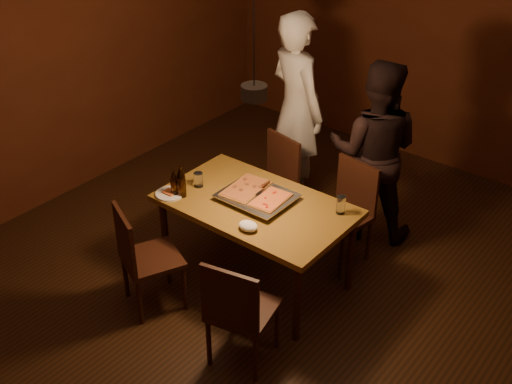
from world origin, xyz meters
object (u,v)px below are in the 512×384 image
Objects in this scene: chair_near_left at (140,251)px; pizza_tray at (257,198)px; diner_dark at (374,151)px; beer_bottle_b at (181,182)px; dining_table at (256,211)px; plate_slice at (170,193)px; beer_bottle_a at (174,183)px; chair_near_right at (237,305)px; pendant_lamp at (254,91)px; chair_far_right at (348,203)px; diner_white at (296,110)px; chair_far_left at (274,175)px.

pizza_tray is (0.46, 0.84, 0.24)m from chair_near_left.
pizza_tray is at bearing 49.56° from diner_dark.
diner_dark reaches higher than beer_bottle_b.
diner_dark reaches higher than dining_table.
beer_bottle_b is at bearing 25.95° from plate_slice.
chair_near_left is 0.60m from beer_bottle_a.
chair_near_right is 0.46× the size of pendant_lamp.
beer_bottle_a reaches higher than plate_slice.
plate_slice is (-1.02, -1.07, 0.22)m from chair_far_right.
pendant_lamp reaches higher than beer_bottle_b.
diner_dark is at bearing -166.76° from diner_white.
chair_near_left and chair_near_right have the same top height.
pendant_lamp is at bearing 13.79° from plate_slice.
chair_near_right is (0.97, -0.02, 0.00)m from chair_near_left.
chair_far_right reaches higher than pizza_tray.
plate_slice is 0.14× the size of diner_dark.
beer_bottle_a is at bearing 141.80° from chair_near_right.
chair_far_right is 1.78m from chair_near_left.
pizza_tray is (-0.02, 0.04, 0.10)m from dining_table.
chair_far_right and chair_near_right have the same top height.
chair_far_right is at bearing -167.88° from chair_far_left.
diner_white is 1.14× the size of diner_dark.
diner_white is (0.04, 1.60, 0.08)m from beer_bottle_a.
beer_bottle_b is 1.72m from diner_dark.
chair_far_right is at bearing 46.37° from plate_slice.
diner_white is 1.71× the size of pendant_lamp.
chair_far_right is 0.87× the size of chair_near_left.
pizza_tray reaches higher than plate_slice.
chair_near_left is 0.63m from beer_bottle_b.
chair_far_left and chair_near_left have the same top height.
diner_white is at bearing 90.38° from beer_bottle_b.
diner_dark is 1.51× the size of pendant_lamp.
plate_slice is at bearing -154.05° from beer_bottle_b.
pendant_lamp is at bearing 56.89° from diner_dark.
beer_bottle_b is 0.14× the size of diner_white.
plate_slice is (-0.60, -0.36, -0.01)m from pizza_tray.
diner_white reaches higher than diner_dark.
chair_far_left is 1.03× the size of chair_far_right.
pizza_tray is (-0.51, 0.86, 0.24)m from chair_near_right.
pizza_tray is 2.07× the size of beer_bottle_b.
dining_table is 0.80× the size of diner_white.
dining_table is at bearing 50.96° from diner_dark.
beer_bottle_b reaches higher than plate_slice.
diner_white is at bearing 110.39° from pizza_tray.
beer_bottle_b is at bearing -149.56° from pizza_tray.
pizza_tray is at bearing 86.15° from chair_near_left.
chair_near_right is at bearing 71.41° from diner_dark.
pendant_lamp reaches higher than chair_far_left.
chair_far_left is at bearing 118.09° from pendant_lamp.
dining_table is 1.10m from pendant_lamp.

